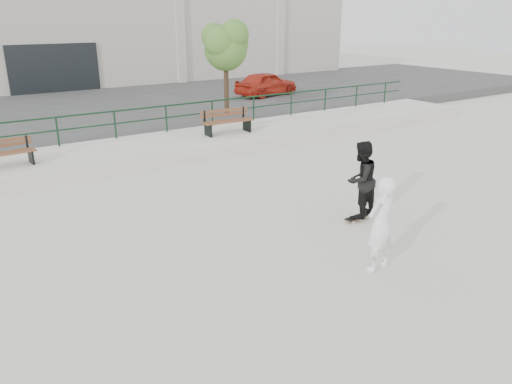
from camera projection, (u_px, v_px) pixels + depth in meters
ground at (339, 257)px, 10.39m from camera, size 120.00×120.00×0.00m
ledge at (157, 149)px, 17.75m from camera, size 30.00×3.00×0.50m
parking_strip at (88, 112)px, 24.41m from camera, size 60.00×14.00×0.50m
railing at (141, 115)px, 18.43m from camera, size 28.00×0.06×1.03m
commercial_building at (21, 17)px, 33.91m from camera, size 44.20×16.33×8.00m
bench_left at (3, 154)px, 14.65m from camera, size 1.80×0.64×0.82m
bench_right at (227, 121)px, 18.82m from camera, size 2.01×0.68×0.92m
tree at (226, 44)px, 21.31m from camera, size 2.30×2.04×4.09m
red_car at (266, 84)px, 27.56m from camera, size 4.06×2.29×1.31m
skateboard at (358, 217)px, 12.26m from camera, size 0.80×0.27×0.09m
standing_skater at (361, 180)px, 11.93m from camera, size 1.03×0.87×1.89m
seated_skater at (381, 224)px, 9.60m from camera, size 0.75×0.53×1.91m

